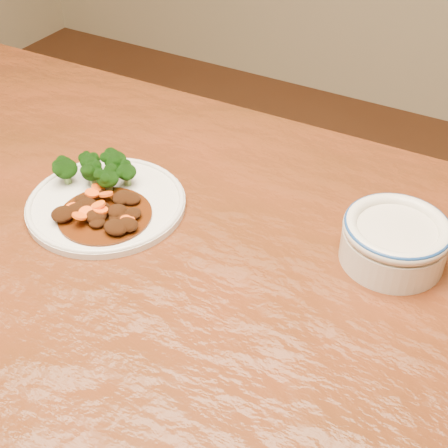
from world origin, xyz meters
The scene contains 5 objects.
dining_table centered at (0.00, 0.00, 0.67)m, with size 1.51×0.92×0.75m.
dinner_plate centered at (-0.11, 0.09, 0.76)m, with size 0.23×0.23×0.01m.
broccoli_florets centered at (-0.15, 0.12, 0.78)m, with size 0.11×0.09×0.04m.
mince_stew centered at (-0.09, 0.05, 0.77)m, with size 0.13×0.13×0.03m.
dip_bowl centered at (0.28, 0.18, 0.78)m, with size 0.14×0.14×0.06m.
Camera 1 is at (0.39, -0.46, 1.30)m, focal length 50.00 mm.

